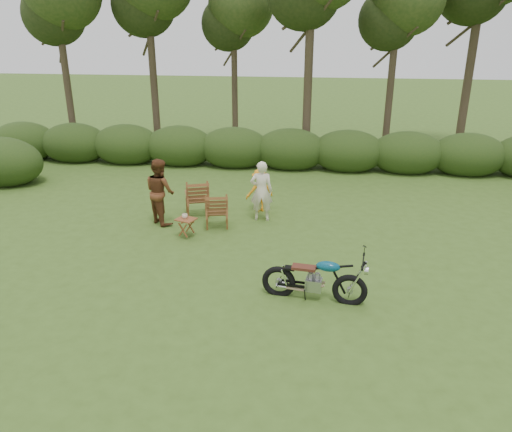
# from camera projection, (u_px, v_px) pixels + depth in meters

# --- Properties ---
(ground) EXTENTS (80.00, 80.00, 0.00)m
(ground) POSITION_uv_depth(u_px,v_px,m) (261.00, 296.00, 9.44)
(ground) COLOR #38531B
(ground) RESTS_ON ground
(tree_line) EXTENTS (22.52, 11.62, 8.14)m
(tree_line) POSITION_uv_depth(u_px,v_px,m) (309.00, 54.00, 16.99)
(tree_line) COLOR #3C2D20
(tree_line) RESTS_ON ground
(motorcycle) EXTENTS (1.93, 0.93, 1.06)m
(motorcycle) POSITION_uv_depth(u_px,v_px,m) (313.00, 299.00, 9.34)
(motorcycle) COLOR #0C779D
(motorcycle) RESTS_ON ground
(lawn_chair_right) EXTENTS (0.75, 0.75, 0.92)m
(lawn_chair_right) POSITION_uv_depth(u_px,v_px,m) (217.00, 226.00, 12.63)
(lawn_chair_right) COLOR brown
(lawn_chair_right) RESTS_ON ground
(lawn_chair_left) EXTENTS (0.85, 0.85, 0.98)m
(lawn_chair_left) POSITION_uv_depth(u_px,v_px,m) (198.00, 214.00, 13.43)
(lawn_chair_left) COLOR #5C3517
(lawn_chair_left) RESTS_ON ground
(side_table) EXTENTS (0.56, 0.52, 0.47)m
(side_table) POSITION_uv_depth(u_px,v_px,m) (186.00, 228.00, 11.93)
(side_table) COLOR brown
(side_table) RESTS_ON ground
(cup) EXTENTS (0.18, 0.18, 0.11)m
(cup) POSITION_uv_depth(u_px,v_px,m) (185.00, 216.00, 11.87)
(cup) COLOR #F0E2C6
(cup) RESTS_ON side_table
(adult_a) EXTENTS (0.60, 0.41, 1.58)m
(adult_a) POSITION_uv_depth(u_px,v_px,m) (261.00, 220.00, 13.06)
(adult_a) COLOR beige
(adult_a) RESTS_ON ground
(adult_b) EXTENTS (1.04, 1.03, 1.69)m
(adult_b) POSITION_uv_depth(u_px,v_px,m) (162.00, 222.00, 12.89)
(adult_b) COLOR brown
(adult_b) RESTS_ON ground
(child) EXTENTS (0.88, 0.74, 1.18)m
(child) POSITION_uv_depth(u_px,v_px,m) (260.00, 211.00, 13.67)
(child) COLOR orange
(child) RESTS_ON ground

